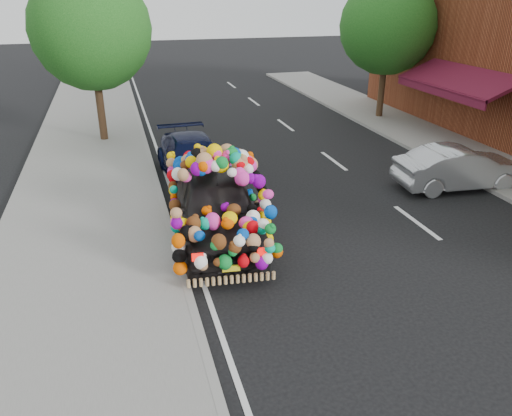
{
  "coord_description": "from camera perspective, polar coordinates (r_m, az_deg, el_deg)",
  "views": [
    {
      "loc": [
        -3.29,
        -9.66,
        5.31
      ],
      "look_at": [
        -0.56,
        -0.07,
        0.92
      ],
      "focal_mm": 35.0,
      "sensor_mm": 36.0,
      "label": 1
    }
  ],
  "objects": [
    {
      "name": "silver_hatchback",
      "position": [
        15.48,
        22.29,
        4.28
      ],
      "size": [
        3.79,
        1.57,
        1.22
      ],
      "primitive_type": "imported",
      "rotation": [
        0.0,
        0.0,
        1.5
      ],
      "color": "#A5A7AB",
      "rests_on": "ground"
    },
    {
      "name": "plush_art_car",
      "position": [
        11.23,
        -4.51,
        1.78
      ],
      "size": [
        2.6,
        4.88,
        2.18
      ],
      "rotation": [
        0.0,
        0.0,
        -0.09
      ],
      "color": "black",
      "rests_on": "ground"
    },
    {
      "name": "tree_far_b",
      "position": [
        22.72,
        14.83,
        19.47
      ],
      "size": [
        4.0,
        4.0,
        5.9
      ],
      "color": "#332114",
      "rests_on": "ground"
    },
    {
      "name": "lane_markings",
      "position": [
        13.0,
        17.86,
        -1.54
      ],
      "size": [
        6.0,
        50.0,
        0.01
      ],
      "primitive_type": null,
      "color": "silver",
      "rests_on": "ground"
    },
    {
      "name": "footpath_far",
      "position": [
        17.89,
        25.19,
        4.4
      ],
      "size": [
        3.0,
        40.0,
        0.12
      ],
      "primitive_type": "cube",
      "color": "gray",
      "rests_on": "ground"
    },
    {
      "name": "kerb",
      "position": [
        11.04,
        -9.09,
        -4.94
      ],
      "size": [
        0.15,
        60.0,
        0.13
      ],
      "primitive_type": "cube",
      "color": "gray",
      "rests_on": "ground"
    },
    {
      "name": "ground",
      "position": [
        11.51,
        2.61,
        -3.74
      ],
      "size": [
        100.0,
        100.0,
        0.0
      ],
      "primitive_type": "plane",
      "color": "black",
      "rests_on": "ground"
    },
    {
      "name": "navy_sedan",
      "position": [
        15.06,
        -7.12,
        5.51
      ],
      "size": [
        1.97,
        4.47,
        1.28
      ],
      "primitive_type": "imported",
      "rotation": [
        0.0,
        0.0,
        0.04
      ],
      "color": "black",
      "rests_on": "ground"
    },
    {
      "name": "sidewalk",
      "position": [
        11.04,
        -19.21,
        -6.08
      ],
      "size": [
        4.0,
        60.0,
        0.12
      ],
      "primitive_type": "cube",
      "color": "gray",
      "rests_on": "ground"
    },
    {
      "name": "tree_near_sidewalk",
      "position": [
        19.21,
        -18.37,
        18.81
      ],
      "size": [
        4.2,
        4.2,
        6.13
      ],
      "color": "#332114",
      "rests_on": "ground"
    }
  ]
}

